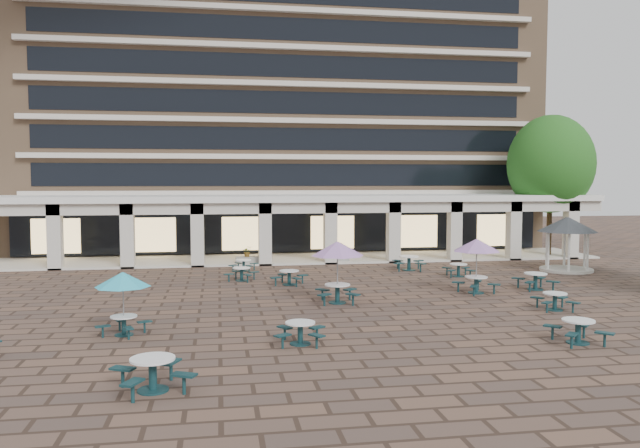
# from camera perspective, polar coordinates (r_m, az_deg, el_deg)

# --- Properties ---
(ground) EXTENTS (120.00, 120.00, 0.00)m
(ground) POSITION_cam_1_polar(r_m,az_deg,el_deg) (28.11, 1.18, -7.06)
(ground) COLOR brown
(ground) RESTS_ON ground
(apartment_building) EXTENTS (40.00, 15.50, 25.20)m
(apartment_building) POSITION_cam_1_polar(r_m,az_deg,el_deg) (53.33, -3.86, 11.76)
(apartment_building) COLOR #967355
(apartment_building) RESTS_ON ground
(retail_arcade) EXTENTS (42.00, 6.60, 4.40)m
(retail_arcade) POSITION_cam_1_polar(r_m,az_deg,el_deg) (42.29, -2.44, 0.76)
(retail_arcade) COLOR white
(retail_arcade) RESTS_ON ground
(picnic_table_1) EXTENTS (2.31, 2.31, 0.87)m
(picnic_table_1) POSITION_cam_1_polar(r_m,az_deg,el_deg) (16.94, -15.05, -12.86)
(picnic_table_1) COLOR #14373C
(picnic_table_1) RESTS_ON ground
(picnic_table_2) EXTENTS (1.78, 1.78, 0.79)m
(picnic_table_2) POSITION_cam_1_polar(r_m,az_deg,el_deg) (22.60, 22.53, -8.87)
(picnic_table_2) COLOR #14373C
(picnic_table_2) RESTS_ON ground
(picnic_table_3) EXTENTS (1.80, 1.80, 0.73)m
(picnic_table_3) POSITION_cam_1_polar(r_m,az_deg,el_deg) (27.87, 20.68, -6.50)
(picnic_table_3) COLOR #14373C
(picnic_table_3) RESTS_ON ground
(picnic_table_4) EXTENTS (1.92, 1.92, 2.21)m
(picnic_table_4) POSITION_cam_1_polar(r_m,az_deg,el_deg) (22.74, -17.57, -5.07)
(picnic_table_4) COLOR #14373C
(picnic_table_4) RESTS_ON ground
(picnic_table_5) EXTENTS (1.87, 1.87, 0.75)m
(picnic_table_5) POSITION_cam_1_polar(r_m,az_deg,el_deg) (20.82, -1.82, -9.74)
(picnic_table_5) COLOR #14373C
(picnic_table_5) RESTS_ON ground
(picnic_table_6) EXTENTS (2.35, 2.35, 2.72)m
(picnic_table_6) POSITION_cam_1_polar(r_m,az_deg,el_deg) (27.32, 1.61, -2.48)
(picnic_table_6) COLOR #14373C
(picnic_table_6) RESTS_ON ground
(picnic_table_7) EXTENTS (1.88, 1.88, 0.83)m
(picnic_table_7) POSITION_cam_1_polar(r_m,az_deg,el_deg) (32.68, 19.10, -4.84)
(picnic_table_7) COLOR #14373C
(picnic_table_7) RESTS_ON ground
(picnic_table_8) EXTENTS (1.95, 1.95, 0.72)m
(picnic_table_8) POSITION_cam_1_polar(r_m,az_deg,el_deg) (33.89, -7.19, -4.45)
(picnic_table_8) COLOR #14373C
(picnic_table_8) RESTS_ON ground
(picnic_table_9) EXTENTS (2.08, 2.08, 0.76)m
(picnic_table_9) POSITION_cam_1_polar(r_m,az_deg,el_deg) (32.34, -2.83, -4.79)
(picnic_table_9) COLOR #14373C
(picnic_table_9) RESTS_ON ground
(picnic_table_10) EXTENTS (1.79, 1.79, 0.73)m
(picnic_table_10) POSITION_cam_1_polar(r_m,az_deg,el_deg) (35.93, 12.54, -4.03)
(picnic_table_10) COLOR #14373C
(picnic_table_10) RESTS_ON ground
(picnic_table_11) EXTENTS (2.26, 2.26, 2.60)m
(picnic_table_11) POSITION_cam_1_polar(r_m,az_deg,el_deg) (30.66, 14.14, -2.07)
(picnic_table_11) COLOR #14373C
(picnic_table_11) RESTS_ON ground
(picnic_table_12) EXTENTS (1.84, 1.84, 0.68)m
(picnic_table_12) POSITION_cam_1_polar(r_m,az_deg,el_deg) (37.49, -7.00, -3.67)
(picnic_table_12) COLOR #14373C
(picnic_table_12) RESTS_ON ground
(picnic_table_13) EXTENTS (2.21, 2.21, 0.86)m
(picnic_table_13) POSITION_cam_1_polar(r_m,az_deg,el_deg) (37.88, 8.14, -3.44)
(picnic_table_13) COLOR #14373C
(picnic_table_13) RESTS_ON ground
(gazebo) EXTENTS (3.45, 3.45, 3.21)m
(gazebo) POSITION_cam_1_polar(r_m,az_deg,el_deg) (39.88, 21.66, -0.56)
(gazebo) COLOR beige
(gazebo) RESTS_ON ground
(tree_east_c) EXTENTS (6.01, 6.01, 10.01)m
(tree_east_c) POSITION_cam_1_polar(r_m,az_deg,el_deg) (47.05, 20.34, 5.15)
(tree_east_c) COLOR #41301A
(tree_east_c) RESTS_ON ground
(planter_left) EXTENTS (1.50, 0.61, 1.18)m
(planter_left) POSITION_cam_1_polar(r_m,az_deg,el_deg) (40.38, -6.65, -3.07)
(planter_left) COLOR gray
(planter_left) RESTS_ON ground
(planter_right) EXTENTS (1.50, 0.65, 1.33)m
(planter_right) POSITION_cam_1_polar(r_m,az_deg,el_deg) (41.05, 1.59, -2.76)
(planter_right) COLOR gray
(planter_right) RESTS_ON ground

